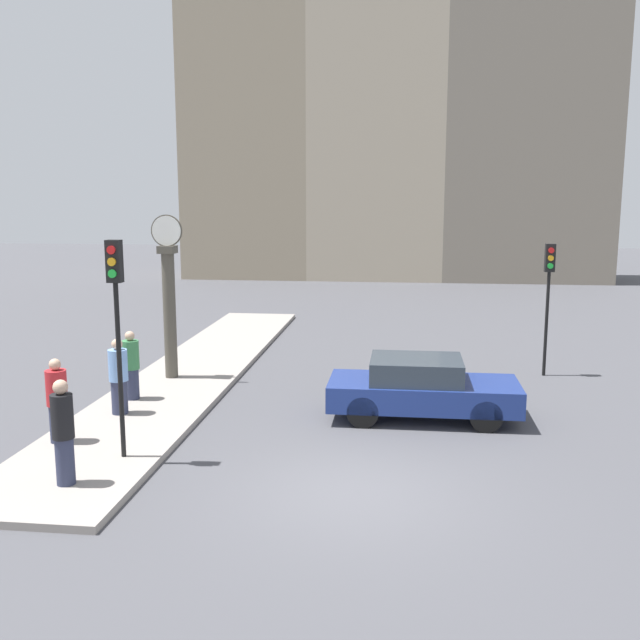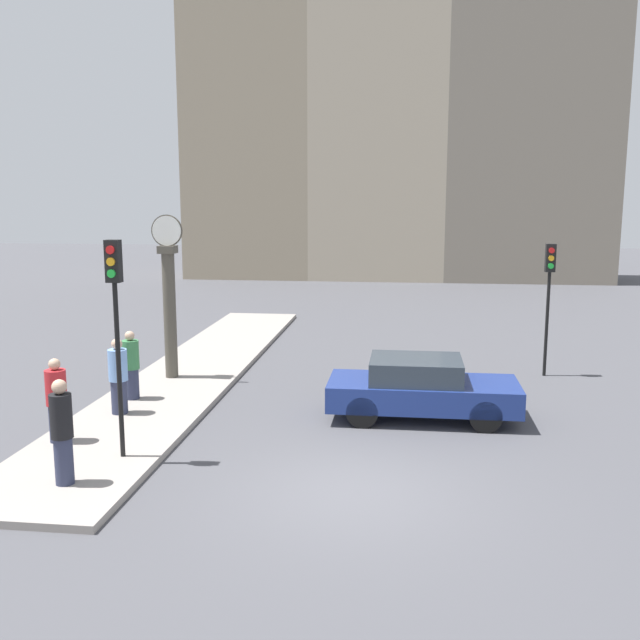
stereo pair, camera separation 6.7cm
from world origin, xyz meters
name	(u,v)px [view 2 (the right image)]	position (x,y,z in m)	size (l,w,h in m)	color
ground_plane	(352,492)	(0.00, 0.00, 0.00)	(120.00, 120.00, 0.00)	#47474C
sidewalk_corner	(195,371)	(-5.05, 7.64, 0.07)	(2.77, 19.28, 0.14)	gray
building_row	(392,137)	(-0.19, 32.45, 8.40)	(25.08, 5.00, 18.22)	gray
sedan_car	(421,388)	(1.21, 4.23, 0.71)	(4.20, 1.77, 1.38)	navy
traffic_light_near	(115,304)	(-4.35, 0.82, 3.01)	(0.26, 0.24, 4.03)	black
traffic_light_far	(549,282)	(4.70, 8.57, 2.63)	(0.26, 0.24, 3.66)	black
street_clock	(169,300)	(-5.37, 6.67, 2.23)	(0.83, 0.43, 4.32)	#4C473D
pedestrian_black_jacket	(62,432)	(-4.82, -0.54, 1.05)	(0.37, 0.37, 1.81)	#2D334C
pedestrian_green_hoodie	(131,366)	(-5.64, 4.53, 0.95)	(0.40, 0.40, 1.65)	#2D334C
pedestrian_blue_stripe	(118,377)	(-5.47, 3.38, 0.97)	(0.42, 0.42, 1.70)	#2D334C
pedestrian_red_top	(57,401)	(-5.93, 1.45, 0.96)	(0.40, 0.40, 1.68)	#2D334C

